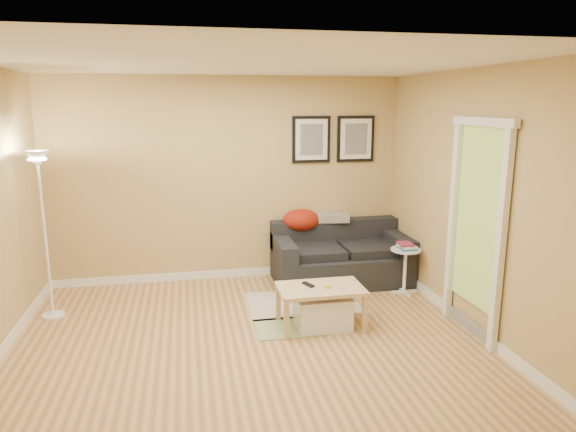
% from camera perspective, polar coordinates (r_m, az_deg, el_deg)
% --- Properties ---
extents(floor, '(4.50, 4.50, 0.00)m').
position_cam_1_polar(floor, '(5.09, -4.33, -13.93)').
color(floor, tan).
rests_on(floor, ground).
extents(ceiling, '(4.50, 4.50, 0.00)m').
position_cam_1_polar(ceiling, '(4.58, -4.88, 16.65)').
color(ceiling, white).
rests_on(ceiling, wall_back).
extents(wall_back, '(4.50, 0.00, 4.50)m').
position_cam_1_polar(wall_back, '(6.63, -6.63, 4.00)').
color(wall_back, tan).
rests_on(wall_back, ground).
extents(wall_front, '(4.50, 0.00, 4.50)m').
position_cam_1_polar(wall_front, '(2.76, 0.35, -7.83)').
color(wall_front, tan).
rests_on(wall_front, ground).
extents(wall_right, '(0.00, 4.00, 4.00)m').
position_cam_1_polar(wall_right, '(5.40, 19.84, 1.45)').
color(wall_right, tan).
rests_on(wall_right, ground).
extents(baseboard_back, '(4.50, 0.02, 0.10)m').
position_cam_1_polar(baseboard_back, '(6.91, -6.37, -6.32)').
color(baseboard_back, white).
rests_on(baseboard_back, ground).
extents(baseboard_right, '(0.02, 4.00, 0.10)m').
position_cam_1_polar(baseboard_right, '(5.75, 18.83, -10.87)').
color(baseboard_right, white).
rests_on(baseboard_right, ground).
extents(sofa, '(1.70, 0.90, 0.75)m').
position_cam_1_polar(sofa, '(6.63, 5.91, -4.17)').
color(sofa, black).
rests_on(sofa, ground).
extents(red_throw, '(0.48, 0.36, 0.28)m').
position_cam_1_polar(red_throw, '(6.70, 1.45, -0.45)').
color(red_throw, '#932C0D').
rests_on(red_throw, sofa).
extents(plaid_throw, '(0.45, 0.32, 0.10)m').
position_cam_1_polar(plaid_throw, '(6.83, 4.95, -0.15)').
color(plaid_throw, tan).
rests_on(plaid_throw, sofa).
extents(framed_print_left, '(0.50, 0.04, 0.60)m').
position_cam_1_polar(framed_print_left, '(6.72, 2.59, 8.47)').
color(framed_print_left, black).
rests_on(framed_print_left, wall_back).
extents(framed_print_right, '(0.50, 0.04, 0.60)m').
position_cam_1_polar(framed_print_right, '(6.89, 7.49, 8.47)').
color(framed_print_right, black).
rests_on(framed_print_right, wall_back).
extents(area_rug, '(1.25, 0.85, 0.01)m').
position_cam_1_polar(area_rug, '(6.02, 1.58, -9.59)').
color(area_rug, beige).
rests_on(area_rug, ground).
extents(green_runner, '(0.70, 0.50, 0.01)m').
position_cam_1_polar(green_runner, '(5.40, 0.17, -12.24)').
color(green_runner, '#668C4C').
rests_on(green_runner, ground).
extents(coffee_table, '(0.87, 0.54, 0.43)m').
position_cam_1_polar(coffee_table, '(5.36, 3.60, -10.01)').
color(coffee_table, '#D4B281').
rests_on(coffee_table, ground).
extents(remote_control, '(0.11, 0.17, 0.02)m').
position_cam_1_polar(remote_control, '(5.31, 2.25, -7.60)').
color(remote_control, black).
rests_on(remote_control, coffee_table).
extents(tape_roll, '(0.07, 0.07, 0.03)m').
position_cam_1_polar(tape_roll, '(5.25, 4.32, -7.79)').
color(tape_roll, yellow).
rests_on(tape_roll, coffee_table).
extents(storage_bin, '(0.56, 0.41, 0.35)m').
position_cam_1_polar(storage_bin, '(5.36, 3.87, -10.50)').
color(storage_bin, white).
rests_on(storage_bin, ground).
extents(side_table, '(0.36, 0.36, 0.55)m').
position_cam_1_polar(side_table, '(6.40, 12.82, -5.96)').
color(side_table, white).
rests_on(side_table, ground).
extents(book_stack, '(0.24, 0.28, 0.07)m').
position_cam_1_polar(book_stack, '(6.32, 12.94, -3.24)').
color(book_stack, teal).
rests_on(book_stack, side_table).
extents(floor_lamp, '(0.23, 0.23, 1.80)m').
position_cam_1_polar(floor_lamp, '(5.96, -25.28, -2.47)').
color(floor_lamp, white).
rests_on(floor_lamp, ground).
extents(doorway, '(0.12, 1.01, 2.13)m').
position_cam_1_polar(doorway, '(5.31, 19.98, -1.78)').
color(doorway, white).
rests_on(doorway, ground).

